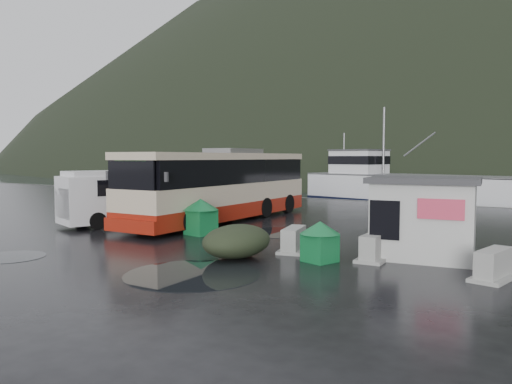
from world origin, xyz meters
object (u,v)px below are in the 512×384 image
Objects in this scene: waste_bin_right at (320,262)px; fishing_trawler at (409,193)px; jersey_barrier_a at (374,260)px; ticket_kiosk at (422,258)px; jersey_barrier_c at (493,280)px; white_van at (128,224)px; dome_tent at (237,257)px; jersey_barrier_b at (294,251)px; waste_bin_left at (201,234)px; coach_bus at (223,220)px.

waste_bin_right is 0.06× the size of fishing_trawler.
waste_bin_right is 1.82m from jersey_barrier_a.
jersey_barrier_a is (-1.25, -1.14, 0.00)m from ticket_kiosk.
jersey_barrier_c is (2.38, -1.89, 0.00)m from ticket_kiosk.
white_van reaches higher than dome_tent.
dome_tent is at bearing -170.19° from jersey_barrier_c.
white_van is at bearing 169.76° from jersey_barrier_b.
jersey_barrier_b is at bearing -13.29° from waste_bin_left.
white_van reaches higher than waste_bin_right.
jersey_barrier_c is at bearing -11.66° from jersey_barrier_a.
jersey_barrier_a is at bearing 40.78° from waste_bin_right.
jersey_barrier_b is (1.08, 1.96, 0.00)m from dome_tent.
fishing_trawler is (-4.61, 30.64, 0.00)m from jersey_barrier_b.
ticket_kiosk is at bearing 141.48° from jersey_barrier_c.
jersey_barrier_c is (7.61, 1.32, 0.00)m from dome_tent.
white_van is 1.89× the size of ticket_kiosk.
ticket_kiosk is at bearing 16.09° from white_van.
coach_bus is 11.04m from waste_bin_right.
waste_bin_right is at bearing 18.55° from dome_tent.
fishing_trawler is (-7.52, 30.53, 0.00)m from jersey_barrier_a.
waste_bin_left is at bearing 142.37° from dome_tent.
ticket_kiosk is 3.04m from jersey_barrier_c.
coach_bus is at bearing -84.90° from fishing_trawler.
waste_bin_right is (11.99, -2.97, 0.00)m from white_van.
white_van is at bearing 169.70° from ticket_kiosk.
waste_bin_left is 29.41m from fishing_trawler.
jersey_barrier_a reaches higher than jersey_barrier_c.
white_van is 10.63m from jersey_barrier_b.
fishing_trawler is (-11.15, 31.28, 0.00)m from jersey_barrier_c.
fishing_trawler is at bearing 98.57° from jersey_barrier_b.
jersey_barrier_b is at bearing 174.37° from jersey_barrier_c.
coach_bus is at bearing 67.82° from white_van.
white_van is 17.18m from jersey_barrier_c.
waste_bin_right is 3.51m from ticket_kiosk.
coach_bus reaches higher than waste_bin_left.
waste_bin_left is 8.21m from jersey_barrier_a.
fishing_trawler is at bearing 88.81° from waste_bin_left.
jersey_barrier_b is (-1.53, 1.08, 0.00)m from waste_bin_right.
waste_bin_right is 2.76m from dome_tent.
dome_tent is 0.12× the size of fishing_trawler.
coach_bus reaches higher than ticket_kiosk.
white_van is 14.63m from ticket_kiosk.
fishing_trawler is at bearing 103.84° from jersey_barrier_a.
jersey_barrier_a is 3.70m from jersey_barrier_c.
coach_bus is at bearing 151.80° from jersey_barrier_a.
jersey_barrier_a is at bearing -30.22° from coach_bus.
waste_bin_right is 5.02m from jersey_barrier_c.
coach_bus is 25.21m from fishing_trawler.
waste_bin_left is 1.19× the size of waste_bin_right.
coach_bus is 10.39× the size of waste_bin_right.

